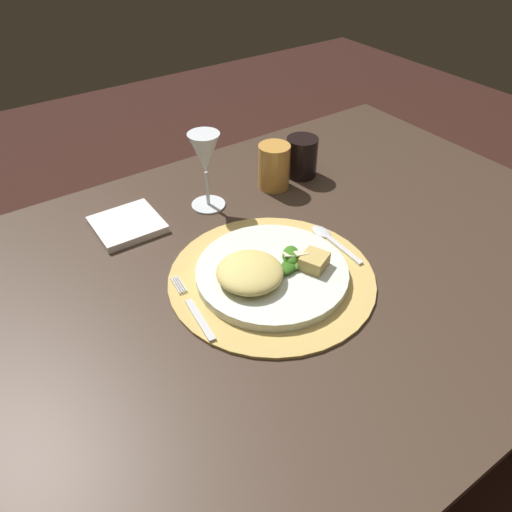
{
  "coord_description": "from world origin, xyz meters",
  "views": [
    {
      "loc": [
        -0.46,
        -0.56,
        1.31
      ],
      "look_at": [
        -0.05,
        0.02,
        0.74
      ],
      "focal_mm": 34.53,
      "sensor_mm": 36.0,
      "label": 1
    }
  ],
  "objects": [
    {
      "name": "ground_plane",
      "position": [
        0.0,
        0.0,
        0.0
      ],
      "size": [
        6.0,
        6.0,
        0.0
      ],
      "primitive_type": "plane",
      "color": "#331A14"
    },
    {
      "name": "dining_table",
      "position": [
        0.0,
        0.0,
        0.54
      ],
      "size": [
        1.34,
        0.94,
        0.72
      ],
      "color": "#3E2E22",
      "rests_on": "ground"
    },
    {
      "name": "placemat",
      "position": [
        -0.05,
        -0.03,
        0.72
      ],
      "size": [
        0.37,
        0.37,
        0.01
      ],
      "primitive_type": "cylinder",
      "color": "tan",
      "rests_on": "dining_table"
    },
    {
      "name": "dinner_plate",
      "position": [
        -0.05,
        -0.03,
        0.73
      ],
      "size": [
        0.27,
        0.27,
        0.02
      ],
      "primitive_type": "cylinder",
      "color": "silver",
      "rests_on": "placemat"
    },
    {
      "name": "pasta_serving",
      "position": [
        -0.1,
        -0.03,
        0.76
      ],
      "size": [
        0.14,
        0.14,
        0.03
      ],
      "primitive_type": "ellipsoid",
      "rotation": [
        0.0,
        0.0,
        1.39
      ],
      "color": "#D9C169",
      "rests_on": "dinner_plate"
    },
    {
      "name": "salad_greens",
      "position": [
        -0.01,
        -0.03,
        0.75
      ],
      "size": [
        0.08,
        0.07,
        0.03
      ],
      "color": "#2C5F16",
      "rests_on": "dinner_plate"
    },
    {
      "name": "bread_piece",
      "position": [
        0.01,
        -0.06,
        0.75
      ],
      "size": [
        0.06,
        0.06,
        0.03
      ],
      "primitive_type": "cube",
      "rotation": [
        0.0,
        0.0,
        0.43
      ],
      "color": "tan",
      "rests_on": "dinner_plate"
    },
    {
      "name": "fork",
      "position": [
        -0.21,
        -0.02,
        0.72
      ],
      "size": [
        0.03,
        0.17,
        0.0
      ],
      "color": "silver",
      "rests_on": "placemat"
    },
    {
      "name": "spoon",
      "position": [
        0.11,
        0.0,
        0.72
      ],
      "size": [
        0.03,
        0.14,
        0.01
      ],
      "color": "silver",
      "rests_on": "placemat"
    },
    {
      "name": "napkin",
      "position": [
        -0.2,
        0.27,
        0.72
      ],
      "size": [
        0.13,
        0.13,
        0.02
      ],
      "primitive_type": "cube",
      "rotation": [
        0.0,
        0.0,
        -0.02
      ],
      "color": "white",
      "rests_on": "dining_table"
    },
    {
      "name": "wine_glass",
      "position": [
        -0.02,
        0.25,
        0.83
      ],
      "size": [
        0.07,
        0.07,
        0.17
      ],
      "color": "silver",
      "rests_on": "dining_table"
    },
    {
      "name": "amber_tumbler",
      "position": [
        0.14,
        0.23,
        0.77
      ],
      "size": [
        0.07,
        0.07,
        0.1
      ],
      "primitive_type": "cylinder",
      "color": "gold",
      "rests_on": "dining_table"
    },
    {
      "name": "dark_tumbler",
      "position": [
        0.23,
        0.24,
        0.76
      ],
      "size": [
        0.07,
        0.07,
        0.09
      ],
      "primitive_type": "cylinder",
      "color": "black",
      "rests_on": "dining_table"
    }
  ]
}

